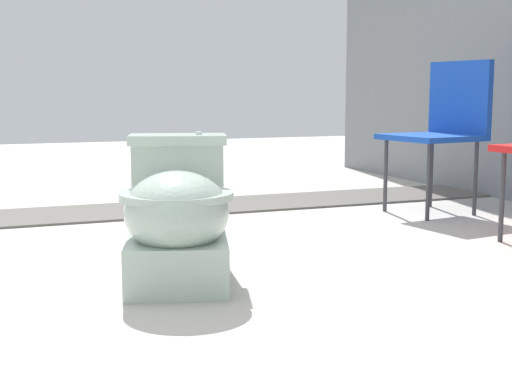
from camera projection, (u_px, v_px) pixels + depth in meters
The scene contains 4 objects.
ground_plane at pixel (148, 269), 2.70m from camera, with size 14.00×14.00×0.00m, color #B7B2A8.
gravel_strip at pixel (182, 207), 4.10m from camera, with size 0.56×8.00×0.01m, color #605B56.
toilet at pixel (177, 219), 2.53m from camera, with size 0.71×0.53×0.52m.
folding_chair_left at pixel (445, 120), 3.92m from camera, with size 0.50×0.50×0.83m.
Camera 1 is at (2.60, -0.58, 0.67)m, focal length 50.00 mm.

